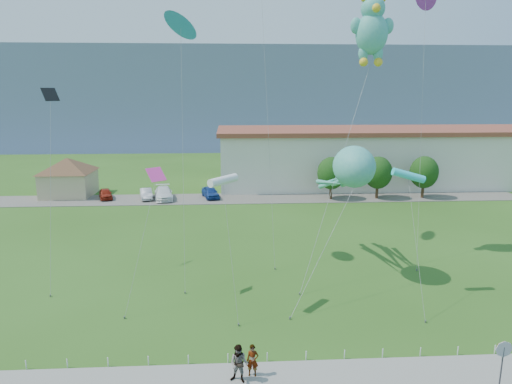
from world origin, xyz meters
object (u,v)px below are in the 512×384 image
warehouse (423,156)px  parked_car_white (164,193)px  stop_sign (503,354)px  teddy_bear_kite (372,28)px  parked_car_red (106,194)px  parked_car_silver (146,194)px  pavilion (68,173)px  pedestrian_right (239,364)px  pedestrian_left (253,360)px  parked_car_blue (210,192)px  octopus_kite (350,173)px

warehouse → parked_car_white: size_ratio=11.55×
stop_sign → teddy_bear_kite: 24.93m
parked_car_red → teddy_bear_kite: teddy_bear_kite is taller
parked_car_white → warehouse: bearing=3.0°
parked_car_white → parked_car_silver: bearing=162.0°
parked_car_white → teddy_bear_kite: (19.64, -20.59, 17.45)m
parked_car_silver → pavilion: bearing=151.8°
pavilion → parked_car_silver: size_ratio=2.32×
parked_car_white → teddy_bear_kite: bearing=-56.8°
pedestrian_right → parked_car_white: bearing=122.2°
parked_car_silver → pedestrian_left: bearing=-87.1°
warehouse → teddy_bear_kite: 37.16m
teddy_bear_kite → pedestrian_right: bearing=-121.6°
parked_car_red → parked_car_silver: size_ratio=0.94×
pavilion → warehouse: 50.37m
warehouse → parked_car_white: (-37.30, -8.89, -3.30)m
warehouse → parked_car_red: (-44.75, -8.22, -3.43)m
parked_car_red → parked_car_blue: bearing=-19.2°
pedestrian_left → pedestrian_right: size_ratio=0.85×
parked_car_silver → teddy_bear_kite: (21.89, -20.89, 17.56)m
teddy_bear_kite → octopus_kite: bearing=-118.9°
pavilion → parked_car_silver: 11.02m
stop_sign → octopus_kite: bearing=104.0°
pedestrian_right → teddy_bear_kite: size_ratio=0.09×
stop_sign → pedestrian_right: size_ratio=1.34×
pavilion → stop_sign: 53.90m
parked_car_white → teddy_bear_kite: teddy_bear_kite is taller
stop_sign → parked_car_blue: stop_sign is taller
pedestrian_right → teddy_bear_kite: 26.88m
stop_sign → octopus_kite: (-3.58, 14.35, 5.81)m
stop_sign → parked_car_red: bearing=125.2°
parked_car_silver → octopus_kite: size_ratio=0.32×
pavilion → octopus_kite: 41.15m
stop_sign → pedestrian_right: 12.05m
parked_car_red → parked_car_white: 7.49m
parked_car_white → pedestrian_left: bearing=-86.3°
pavilion → parked_car_white: (12.70, -2.89, -2.20)m
octopus_kite → pedestrian_left: bearing=-121.3°
parked_car_red → stop_sign: bearing=-73.1°
stop_sign → parked_car_red: size_ratio=0.67×
pavilion → teddy_bear_kite: teddy_bear_kite is taller
pedestrian_right → teddy_bear_kite: (10.81, 17.55, 17.25)m
warehouse → octopus_kite: size_ratio=4.92×
pedestrian_right → parked_car_blue: bearing=113.5°
warehouse → pedestrian_right: (-28.46, -47.03, -3.09)m
stop_sign → pavilion: bearing=128.4°
pedestrian_left → parked_car_white: pedestrian_left is taller
pavilion → stop_sign: bearing=-51.6°
pedestrian_right → warehouse: bearing=78.0°
warehouse → parked_car_blue: 32.65m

